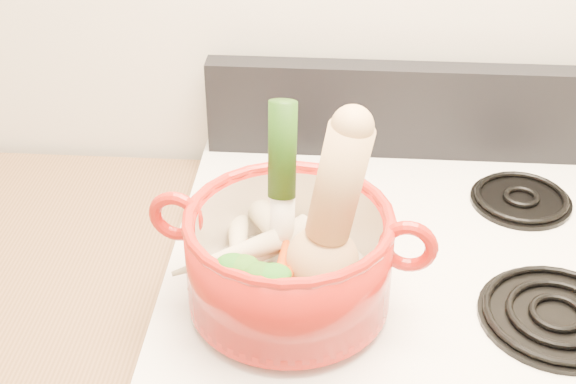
{
  "coord_description": "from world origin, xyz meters",
  "views": [
    {
      "loc": [
        -0.13,
        0.35,
        1.73
      ],
      "look_at": [
        -0.19,
        1.22,
        1.16
      ],
      "focal_mm": 50.0,
      "sensor_mm": 36.0,
      "label": 1
    }
  ],
  "objects": [
    {
      "name": "cooktop",
      "position": [
        0.0,
        1.4,
        0.93
      ],
      "size": [
        0.78,
        0.67,
        0.03
      ],
      "primitive_type": "cube",
      "color": "silver",
      "rests_on": "stove_body"
    },
    {
      "name": "control_backsplash",
      "position": [
        0.0,
        1.7,
        1.04
      ],
      "size": [
        0.76,
        0.05,
        0.18
      ],
      "primitive_type": "cube",
      "color": "black",
      "rests_on": "cooktop"
    },
    {
      "name": "burner_front_left",
      "position": [
        -0.19,
        1.24,
        0.96
      ],
      "size": [
        0.22,
        0.22,
        0.02
      ],
      "primitive_type": "cylinder",
      "color": "black",
      "rests_on": "cooktop"
    },
    {
      "name": "burner_front_right",
      "position": [
        0.19,
        1.24,
        0.96
      ],
      "size": [
        0.22,
        0.22,
        0.02
      ],
      "primitive_type": "cylinder",
      "color": "black",
      "rests_on": "cooktop"
    },
    {
      "name": "burner_back_left",
      "position": [
        -0.19,
        1.54,
        0.96
      ],
      "size": [
        0.17,
        0.17,
        0.02
      ],
      "primitive_type": "cylinder",
      "color": "black",
      "rests_on": "cooktop"
    },
    {
      "name": "burner_back_right",
      "position": [
        0.19,
        1.54,
        0.96
      ],
      "size": [
        0.17,
        0.17,
        0.02
      ],
      "primitive_type": "cylinder",
      "color": "black",
      "rests_on": "cooktop"
    },
    {
      "name": "dutch_oven",
      "position": [
        -0.19,
        1.24,
        1.04
      ],
      "size": [
        0.33,
        0.33,
        0.14
      ],
      "primitive_type": "cylinder",
      "rotation": [
        0.0,
        0.0,
        -0.14
      ],
      "color": "#AE170E",
      "rests_on": "burner_front_left"
    },
    {
      "name": "pot_handle_left",
      "position": [
        -0.36,
        1.26,
        1.09
      ],
      "size": [
        0.08,
        0.03,
        0.08
      ],
      "primitive_type": "torus",
      "rotation": [
        1.57,
        0.0,
        -0.14
      ],
      "color": "#AE170E",
      "rests_on": "dutch_oven"
    },
    {
      "name": "pot_handle_right",
      "position": [
        -0.03,
        1.22,
        1.09
      ],
      "size": [
        0.08,
        0.03,
        0.08
      ],
      "primitive_type": "torus",
      "rotation": [
        1.57,
        0.0,
        -0.14
      ],
      "color": "#AE170E",
      "rests_on": "dutch_oven"
    },
    {
      "name": "squash",
      "position": [
        -0.15,
        1.24,
        1.13
      ],
      "size": [
        0.16,
        0.13,
        0.27
      ],
      "primitive_type": null,
      "rotation": [
        0.0,
        0.16,
        -0.15
      ],
      "color": "tan",
      "rests_on": "dutch_oven"
    },
    {
      "name": "leek",
      "position": [
        -0.21,
        1.3,
        1.13
      ],
      "size": [
        0.04,
        0.08,
        0.26
      ],
      "primitive_type": "cylinder",
      "rotation": [
        -0.14,
        0.0,
        -0.05
      ],
      "color": "silver",
      "rests_on": "dutch_oven"
    },
    {
      "name": "ginger",
      "position": [
        -0.2,
        1.32,
        1.02
      ],
      "size": [
        0.09,
        0.08,
        0.05
      ],
      "primitive_type": "ellipsoid",
      "rotation": [
        0.0,
        0.0,
        -0.2
      ],
      "color": "tan",
      "rests_on": "dutch_oven"
    },
    {
      "name": "parsnip_0",
      "position": [
        -0.27,
        1.28,
        1.02
      ],
      "size": [
        0.07,
        0.22,
        0.06
      ],
      "primitive_type": "cone",
      "rotation": [
        1.66,
        0.0,
        0.13
      ],
      "color": "beige",
      "rests_on": "dutch_oven"
    },
    {
      "name": "parsnip_1",
      "position": [
        -0.25,
        1.26,
        1.03
      ],
      "size": [
        0.19,
        0.16,
        0.06
      ],
      "primitive_type": "cone",
      "rotation": [
        1.66,
        0.0,
        -0.92
      ],
      "color": "beige",
      "rests_on": "dutch_oven"
    },
    {
      "name": "parsnip_2",
      "position": [
        -0.21,
        1.3,
        1.03
      ],
      "size": [
        0.15,
        0.2,
        0.06
      ],
      "primitive_type": "cone",
      "rotation": [
        1.66,
        0.0,
        0.55
      ],
      "color": "beige",
      "rests_on": "dutch_oven"
    },
    {
      "name": "parsnip_3",
      "position": [
        -0.29,
        1.24,
        1.04
      ],
      "size": [
        0.16,
        0.09,
        0.05
      ],
      "primitive_type": "cone",
      "rotation": [
        1.66,
        0.0,
        -1.17
      ],
      "color": "beige",
      "rests_on": "dutch_oven"
    },
    {
      "name": "carrot_0",
      "position": [
        -0.21,
        1.21,
        1.02
      ],
      "size": [
        0.1,
        0.18,
        0.05
      ],
      "primitive_type": "cone",
      "rotation": [
        1.66,
        0.0,
        -0.37
      ],
      "color": "#C13D09",
      "rests_on": "dutch_oven"
    },
    {
      "name": "carrot_1",
      "position": [
        -0.26,
        1.2,
        1.03
      ],
      "size": [
        0.04,
        0.16,
        0.05
      ],
      "primitive_type": "cone",
      "rotation": [
        1.66,
        0.0,
        -0.04
      ],
      "color": "#C15709",
      "rests_on": "dutch_oven"
    },
    {
      "name": "carrot_2",
      "position": [
        -0.2,
        1.2,
        1.03
      ],
      "size": [
        0.04,
        0.19,
        0.05
      ],
      "primitive_type": "cone",
      "rotation": [
        1.66,
        0.0,
        -0.02
      ],
      "color": "#DD3D0B",
      "rests_on": "dutch_oven"
    },
    {
      "name": "carrot_3",
      "position": [
        -0.2,
        1.18,
        1.03
      ],
      "size": [
        0.08,
        0.15,
        0.04
      ],
      "primitive_type": "cone",
      "rotation": [
        1.66,
        0.0,
        -0.33
      ],
      "color": "#C65209",
      "rests_on": "dutch_oven"
    }
  ]
}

